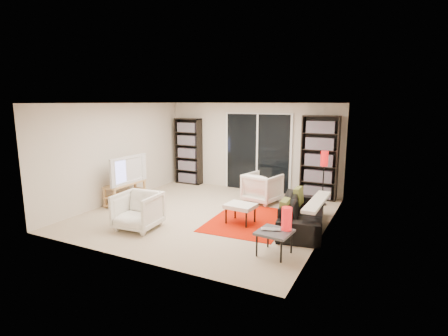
# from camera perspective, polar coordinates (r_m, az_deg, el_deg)

# --- Properties ---
(floor) EXTENTS (5.00, 5.00, 0.00)m
(floor) POSITION_cam_1_polar(r_m,az_deg,el_deg) (7.75, -2.67, -7.50)
(floor) COLOR #CBB693
(floor) RESTS_ON ground
(wall_back) EXTENTS (5.00, 0.02, 2.40)m
(wall_back) POSITION_cam_1_polar(r_m,az_deg,el_deg) (9.70, 4.49, 3.46)
(wall_back) COLOR beige
(wall_back) RESTS_ON ground
(wall_front) EXTENTS (5.00, 0.02, 2.40)m
(wall_front) POSITION_cam_1_polar(r_m,az_deg,el_deg) (5.46, -15.66, -2.64)
(wall_front) COLOR beige
(wall_front) RESTS_ON ground
(wall_left) EXTENTS (0.02, 5.00, 2.40)m
(wall_left) POSITION_cam_1_polar(r_m,az_deg,el_deg) (8.94, -16.89, 2.41)
(wall_left) COLOR beige
(wall_left) RESTS_ON ground
(wall_right) EXTENTS (0.02, 5.00, 2.40)m
(wall_right) POSITION_cam_1_polar(r_m,az_deg,el_deg) (6.63, 16.48, -0.36)
(wall_right) COLOR beige
(wall_right) RESTS_ON ground
(ceiling) EXTENTS (5.00, 5.00, 0.02)m
(ceiling) POSITION_cam_1_polar(r_m,az_deg,el_deg) (7.36, -2.83, 10.54)
(ceiling) COLOR white
(ceiling) RESTS_ON wall_back
(sliding_door) EXTENTS (1.92, 0.08, 2.16)m
(sliding_door) POSITION_cam_1_polar(r_m,az_deg,el_deg) (9.61, 5.50, 2.48)
(sliding_door) COLOR white
(sliding_door) RESTS_ON ground
(bookshelf_left) EXTENTS (0.80, 0.30, 1.95)m
(bookshelf_left) POSITION_cam_1_polar(r_m,az_deg,el_deg) (10.46, -5.83, 2.73)
(bookshelf_left) COLOR black
(bookshelf_left) RESTS_ON ground
(bookshelf_right) EXTENTS (0.90, 0.30, 2.10)m
(bookshelf_right) POSITION_cam_1_polar(r_m,az_deg,el_deg) (9.02, 15.33, 1.60)
(bookshelf_right) COLOR black
(bookshelf_right) RESTS_ON ground
(tv_stand) EXTENTS (0.36, 1.13, 0.50)m
(tv_stand) POSITION_cam_1_polar(r_m,az_deg,el_deg) (8.81, -15.76, -3.86)
(tv_stand) COLOR tan
(tv_stand) RESTS_ON floor
(tv) EXTENTS (0.19, 1.16, 0.66)m
(tv) POSITION_cam_1_polar(r_m,az_deg,el_deg) (8.68, -15.85, -0.24)
(tv) COLOR black
(tv) RESTS_ON tv_stand
(rug) EXTENTS (1.62, 2.13, 0.01)m
(rug) POSITION_cam_1_polar(r_m,az_deg,el_deg) (7.35, 4.13, -8.52)
(rug) COLOR #BF1400
(rug) RESTS_ON floor
(sofa) EXTENTS (1.10, 2.09, 0.58)m
(sofa) POSITION_cam_1_polar(r_m,az_deg,el_deg) (7.03, 12.68, -7.21)
(sofa) COLOR black
(sofa) RESTS_ON floor
(armchair_back) EXTENTS (0.92, 0.94, 0.72)m
(armchair_back) POSITION_cam_1_polar(r_m,az_deg,el_deg) (8.58, 6.27, -3.23)
(armchair_back) COLOR silver
(armchair_back) RESTS_ON floor
(armchair_front) EXTENTS (0.83, 0.85, 0.72)m
(armchair_front) POSITION_cam_1_polar(r_m,az_deg,el_deg) (6.98, -13.89, -6.81)
(armchair_front) COLOR silver
(armchair_front) RESTS_ON floor
(ottoman) EXTENTS (0.61, 0.52, 0.40)m
(ottoman) POSITION_cam_1_polar(r_m,az_deg,el_deg) (7.09, 2.72, -6.33)
(ottoman) COLOR silver
(ottoman) RESTS_ON floor
(side_table) EXTENTS (0.57, 0.57, 0.40)m
(side_table) POSITION_cam_1_polar(r_m,az_deg,el_deg) (5.73, 8.25, -10.53)
(side_table) COLOR #454549
(side_table) RESTS_ON floor
(laptop) EXTENTS (0.36, 0.30, 0.02)m
(laptop) POSITION_cam_1_polar(r_m,az_deg,el_deg) (5.70, 7.63, -10.06)
(laptop) COLOR silver
(laptop) RESTS_ON side_table
(table_lamp) EXTENTS (0.17, 0.17, 0.37)m
(table_lamp) POSITION_cam_1_polar(r_m,az_deg,el_deg) (5.73, 10.19, -8.13)
(table_lamp) COLOR red
(table_lamp) RESTS_ON side_table
(floor_lamp) EXTENTS (0.20, 0.20, 1.30)m
(floor_lamp) POSITION_cam_1_polar(r_m,az_deg,el_deg) (8.51, 16.03, 0.56)
(floor_lamp) COLOR black
(floor_lamp) RESTS_ON floor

